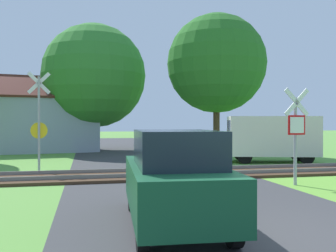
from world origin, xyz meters
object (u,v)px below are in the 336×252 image
at_px(crossing_sign_far, 39,118).
at_px(house, 41,123).
at_px(tree_center, 94,76).
at_px(mail_truck, 269,137).
at_px(parked_car, 175,178).
at_px(stop_sign_near, 296,130).
at_px(tree_right, 216,64).

relative_size(crossing_sign_far, house, 0.48).
distance_m(house, tree_center, 4.81).
bearing_deg(mail_truck, parked_car, 160.58).
relative_size(stop_sign_near, mail_truck, 0.57).
relative_size(mail_truck, parked_car, 1.27).
relative_size(tree_right, parked_car, 2.12).
bearing_deg(parked_car, tree_center, 96.94).
bearing_deg(stop_sign_near, tree_center, -75.09).
distance_m(crossing_sign_far, mail_truck, 10.64).
bearing_deg(crossing_sign_far, parked_car, -72.53).
bearing_deg(tree_center, house, 171.64).
relative_size(stop_sign_near, tree_right, 0.34).
relative_size(stop_sign_near, tree_center, 0.34).
bearing_deg(tree_center, tree_right, -29.65).
bearing_deg(house, tree_right, -32.39).
bearing_deg(tree_right, house, 156.62).
bearing_deg(house, tree_center, -17.37).
height_order(stop_sign_near, house, house).
bearing_deg(crossing_sign_far, tree_center, 73.79).
xyz_separation_m(crossing_sign_far, house, (-1.18, 11.47, -0.14)).
bearing_deg(mail_truck, crossing_sign_far, 113.83).
xyz_separation_m(stop_sign_near, crossing_sign_far, (-8.09, 4.94, 0.39)).
bearing_deg(crossing_sign_far, house, 91.79).
bearing_deg(tree_right, tree_center, 150.35).
height_order(tree_center, tree_right, tree_center).
height_order(house, tree_right, tree_right).
bearing_deg(crossing_sign_far, mail_truck, 3.79).
xyz_separation_m(stop_sign_near, mail_truck, (2.41, 6.39, -0.47)).
bearing_deg(tree_center, parked_car, -86.96).
bearing_deg(stop_sign_near, mail_truck, -115.63).
xyz_separation_m(tree_center, tree_right, (7.38, -4.20, 0.44)).
xyz_separation_m(crossing_sign_far, tree_center, (2.35, 10.95, 3.07)).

